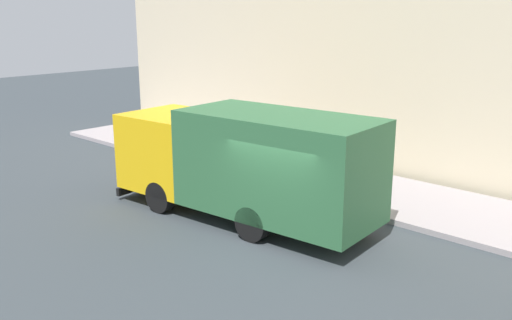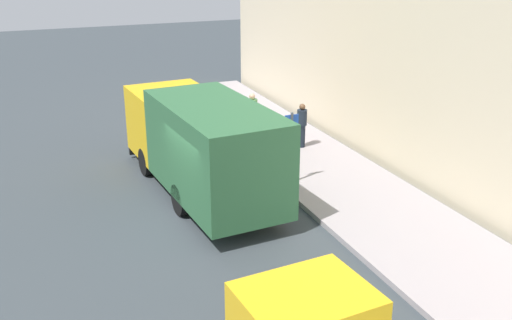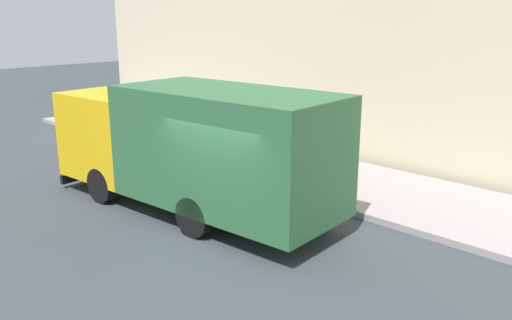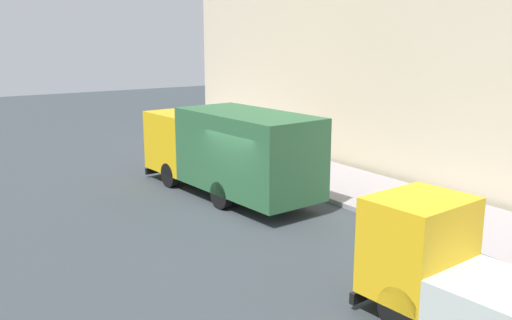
{
  "view_description": "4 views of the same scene",
  "coord_description": "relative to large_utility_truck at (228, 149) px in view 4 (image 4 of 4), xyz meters",
  "views": [
    {
      "loc": [
        -9.67,
        -8.12,
        5.47
      ],
      "look_at": [
        0.74,
        1.45,
        1.71
      ],
      "focal_mm": 39.48,
      "sensor_mm": 36.0,
      "label": 1
    },
    {
      "loc": [
        -3.95,
        -13.89,
        7.18
      ],
      "look_at": [
        1.52,
        -0.45,
        1.74
      ],
      "focal_mm": 41.4,
      "sensor_mm": 36.0,
      "label": 2
    },
    {
      "loc": [
        -6.85,
        -7.56,
        4.55
      ],
      "look_at": [
        0.98,
        0.06,
        1.54
      ],
      "focal_mm": 37.3,
      "sensor_mm": 36.0,
      "label": 3
    },
    {
      "loc": [
        -8.73,
        -14.1,
        5.41
      ],
      "look_at": [
        1.32,
        1.05,
        1.32
      ],
      "focal_mm": 39.0,
      "sensor_mm": 36.0,
      "label": 4
    }
  ],
  "objects": [
    {
      "name": "street_sign_post",
      "position": [
        2.66,
        -0.62,
        -0.15
      ],
      "size": [
        0.44,
        0.08,
        2.24
      ],
      "color": "#4C5156",
      "rests_on": "sidewalk"
    },
    {
      "name": "pedestrian_standing",
      "position": [
        3.23,
        4.0,
        -0.6
      ],
      "size": [
        0.49,
        0.49,
        1.69
      ],
      "rotation": [
        0.0,
        0.0,
        5.97
      ],
      "color": "brown",
      "rests_on": "sidewalk"
    },
    {
      "name": "pedestrian_walking",
      "position": [
        4.45,
        2.28,
        -0.64
      ],
      "size": [
        0.37,
        0.37,
        1.6
      ],
      "rotation": [
        0.0,
        0.0,
        3.09
      ],
      "color": "black",
      "rests_on": "sidewalk"
    },
    {
      "name": "small_flatbed_truck",
      "position": [
        -1.12,
        -10.35,
        -0.53
      ],
      "size": [
        2.29,
        5.06,
        2.4
      ],
      "rotation": [
        0.0,
        0.0,
        0.08
      ],
      "color": "yellow",
      "rests_on": "ground"
    },
    {
      "name": "sidewalk",
      "position": [
        4.15,
        -1.84,
        -1.56
      ],
      "size": [
        3.7,
        30.0,
        0.15
      ],
      "primitive_type": "cube",
      "color": "#9E9599",
      "rests_on": "ground"
    },
    {
      "name": "building_facade",
      "position": [
        6.5,
        -1.84,
        4.83
      ],
      "size": [
        0.5,
        30.0,
        12.93
      ],
      "primitive_type": "cube",
      "color": "beige",
      "rests_on": "ground"
    },
    {
      "name": "large_utility_truck",
      "position": [
        0.0,
        0.0,
        0.0
      ],
      "size": [
        2.95,
        7.84,
        3.0
      ],
      "rotation": [
        0.0,
        0.0,
        0.08
      ],
      "color": "#E8B111",
      "rests_on": "ground"
    },
    {
      "name": "ground",
      "position": [
        -0.69,
        -1.84,
        -1.64
      ],
      "size": [
        80.0,
        80.0,
        0.0
      ],
      "primitive_type": "plane",
      "color": "#363D42"
    }
  ]
}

